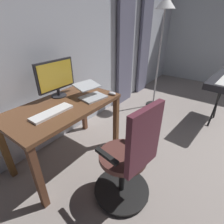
{
  "coord_description": "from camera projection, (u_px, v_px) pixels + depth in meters",
  "views": [
    {
      "loc": [
        2.54,
        -1.22,
        1.59
      ],
      "look_at": [
        1.42,
        -2.04,
        0.82
      ],
      "focal_mm": 27.44,
      "sensor_mm": 36.0,
      "label": 1
    }
  ],
  "objects": [
    {
      "name": "curtain_left_panel",
      "position": [
        146.0,
        34.0,
        3.67
      ],
      "size": [
        0.42,
        0.06,
        2.56
      ],
      "primitive_type": "cube",
      "color": "slate",
      "rests_on": "ground"
    },
    {
      "name": "desk",
      "position": [
        64.0,
        113.0,
        1.92
      ],
      "size": [
        1.25,
        0.69,
        0.75
      ],
      "color": "brown",
      "rests_on": "ground"
    },
    {
      "name": "curtain_right_panel",
      "position": [
        126.0,
        37.0,
        3.12
      ],
      "size": [
        0.48,
        0.06,
        2.56
      ],
      "primitive_type": "cube",
      "color": "slate",
      "rests_on": "ground"
    },
    {
      "name": "laptop",
      "position": [
        91.0,
        93.0,
        2.02
      ],
      "size": [
        0.33,
        0.37,
        0.15
      ],
      "rotation": [
        0.0,
        0.0,
        -0.17
      ],
      "color": "#B7BCC1",
      "rests_on": "desk"
    },
    {
      "name": "office_chair",
      "position": [
        129.0,
        161.0,
        1.51
      ],
      "size": [
        0.56,
        0.56,
        1.06
      ],
      "rotation": [
        0.0,
        0.0,
        2.99
      ],
      "color": "black",
      "rests_on": "ground"
    },
    {
      "name": "floor_lamp",
      "position": [
        164.0,
        17.0,
        2.77
      ],
      "size": [
        0.32,
        0.32,
        1.9
      ],
      "color": "black",
      "rests_on": "ground"
    },
    {
      "name": "back_room_partition",
      "position": [
        110.0,
        32.0,
        2.89
      ],
      "size": [
        5.48,
        0.1,
        2.75
      ],
      "primitive_type": "cube",
      "color": "silver",
      "rests_on": "ground"
    },
    {
      "name": "computer_keyboard",
      "position": [
        52.0,
        113.0,
        1.69
      ],
      "size": [
        0.43,
        0.14,
        0.02
      ],
      "primitive_type": "cube",
      "color": "white",
      "rests_on": "desk"
    },
    {
      "name": "computer_mouse",
      "position": [
        112.0,
        93.0,
        2.1
      ],
      "size": [
        0.06,
        0.1,
        0.04
      ],
      "primitive_type": "ellipsoid",
      "color": "silver",
      "rests_on": "desk"
    },
    {
      "name": "computer_monitor",
      "position": [
        56.0,
        77.0,
        1.96
      ],
      "size": [
        0.49,
        0.18,
        0.42
      ],
      "color": "#232328",
      "rests_on": "desk"
    },
    {
      "name": "piano_keyboard",
      "position": [
        224.0,
        80.0,
        2.62
      ],
      "size": [
        1.14,
        0.41,
        0.82
      ],
      "rotation": [
        0.0,
        0.0,
        -0.08
      ],
      "color": "black",
      "rests_on": "ground"
    }
  ]
}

